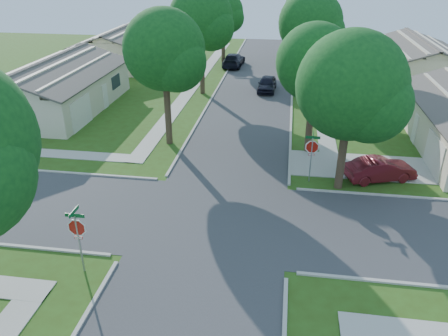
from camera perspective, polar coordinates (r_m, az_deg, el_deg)
ground at (r=21.77m, az=-1.18°, el=-6.65°), size 100.00×100.00×0.00m
road_ns at (r=21.77m, az=-1.18°, el=-6.64°), size 7.00×100.00×0.02m
sidewalk_ne at (r=45.65m, az=12.12°, el=10.76°), size 1.20×40.00×0.04m
sidewalk_nw at (r=46.48m, az=-3.33°, el=11.57°), size 1.20×40.00×0.04m
driveway at (r=28.15m, az=17.39°, el=0.22°), size 8.80×3.60×0.05m
stop_sign_sw at (r=18.29m, az=-18.62°, el=-7.73°), size 1.05×0.80×2.98m
stop_sign_ne at (r=24.78m, az=11.41°, el=2.45°), size 1.05×0.80×2.98m
tree_e_near at (r=27.75m, az=11.91°, el=12.87°), size 4.97×4.80×8.28m
tree_e_mid at (r=39.43m, az=11.29°, el=17.72°), size 5.59×5.40×9.21m
tree_e_far at (r=52.35m, az=10.82°, el=19.50°), size 5.17×5.00×8.72m
tree_w_near at (r=28.67m, az=-7.69°, el=14.59°), size 5.38×5.20×8.97m
tree_w_mid at (r=40.12m, az=-2.93°, el=18.65°), size 5.80×5.60×9.56m
tree_w_far at (r=52.95m, az=-0.04°, el=19.48°), size 4.76×4.60×8.04m
tree_ne_corner at (r=23.29m, az=16.36°, el=9.70°), size 5.80×5.60×8.66m
house_ne_far at (r=49.80m, az=23.80°, el=12.21°), size 8.42×13.60×4.23m
house_nw_near at (r=39.50m, az=-21.14°, el=9.43°), size 8.42×13.60×4.23m
house_nw_far at (r=54.51m, az=-12.66°, el=14.83°), size 8.42×13.60×4.23m
car_driveway at (r=26.61m, az=19.71°, el=-0.17°), size 4.26×2.62×1.33m
car_curb_east at (r=42.18m, az=5.65°, el=10.88°), size 1.78×4.08×1.37m
car_curb_west at (r=51.62m, az=1.27°, el=13.93°), size 2.33×5.21×1.48m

